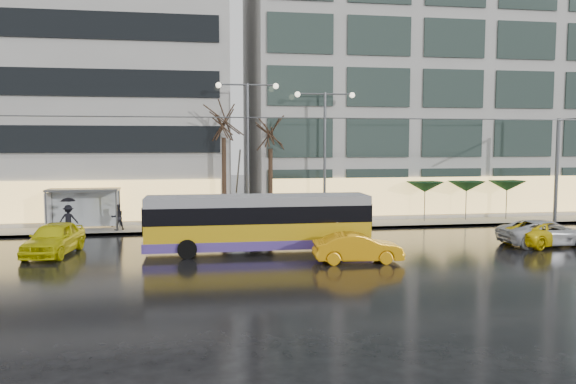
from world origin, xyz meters
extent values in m
plane|color=black|center=(0.00, 0.00, 0.00)|extent=(140.00, 140.00, 0.00)
cube|color=gray|center=(2.00, 14.00, 0.07)|extent=(80.00, 10.00, 0.15)
cube|color=slate|center=(2.00, 9.05, 0.07)|extent=(80.00, 0.10, 0.15)
cube|color=#A5A29E|center=(19.00, 19.00, 12.65)|extent=(32.00, 14.00, 25.00)
cube|color=gold|center=(1.76, 2.66, 0.96)|extent=(10.96, 2.37, 1.37)
cube|color=#513990|center=(1.76, 2.66, 0.50)|extent=(11.00, 2.41, 0.46)
cube|color=black|center=(1.76, 2.66, 1.96)|extent=(10.98, 2.39, 0.82)
cube|color=gray|center=(1.76, 2.66, 2.60)|extent=(10.96, 2.37, 0.46)
cube|color=black|center=(7.26, 2.62, 1.82)|extent=(0.07, 2.10, 1.19)
cube|color=black|center=(-3.74, 2.71, 1.82)|extent=(0.07, 2.10, 1.19)
cylinder|color=black|center=(5.24, 3.77, 0.46)|extent=(0.91, 0.33, 0.91)
cylinder|color=black|center=(5.22, 1.49, 0.46)|extent=(0.91, 0.33, 0.91)
cylinder|color=black|center=(-1.69, 3.83, 0.46)|extent=(0.91, 0.33, 0.91)
cylinder|color=black|center=(-1.71, 1.55, 0.46)|extent=(0.91, 0.33, 0.91)
cylinder|color=#595B60|center=(0.86, 3.54, 3.92)|extent=(0.08, 3.39, 2.40)
cylinder|color=#595B60|center=(0.86, 3.99, 3.92)|extent=(0.08, 3.39, 2.40)
cylinder|color=#595B60|center=(22.00, 8.50, 3.50)|extent=(0.24, 0.24, 7.00)
cylinder|color=#595B60|center=(1.00, 5.75, 6.80)|extent=(42.00, 0.04, 0.04)
cylinder|color=#595B60|center=(1.00, 6.25, 6.80)|extent=(42.00, 0.04, 0.04)
cube|color=#595B60|center=(-8.00, 10.50, 2.60)|extent=(4.20, 1.60, 0.12)
cube|color=silver|center=(-8.00, 11.20, 1.35)|extent=(4.00, 0.05, 2.20)
cube|color=white|center=(-10.05, 10.50, 1.35)|extent=(0.10, 1.40, 2.20)
cylinder|color=#595B60|center=(-10.00, 9.80, 1.35)|extent=(0.10, 0.10, 2.40)
cylinder|color=#595B60|center=(-10.00, 11.20, 1.35)|extent=(0.10, 0.10, 2.40)
cylinder|color=#595B60|center=(-6.00, 9.80, 1.35)|extent=(0.10, 0.10, 2.40)
cylinder|color=#595B60|center=(-6.00, 11.20, 1.35)|extent=(0.10, 0.10, 2.40)
cylinder|color=#595B60|center=(2.00, 10.80, 4.65)|extent=(0.18, 0.18, 9.00)
cylinder|color=#595B60|center=(1.10, 10.80, 9.05)|extent=(1.80, 0.10, 0.10)
cylinder|color=#595B60|center=(2.90, 10.80, 9.05)|extent=(1.80, 0.10, 0.10)
sphere|color=#FFF2CC|center=(0.20, 10.80, 9.00)|extent=(0.36, 0.36, 0.36)
sphere|color=#FFF2CC|center=(3.80, 10.80, 9.00)|extent=(0.36, 0.36, 0.36)
cylinder|color=#595B60|center=(7.00, 10.80, 4.40)|extent=(0.18, 0.18, 8.50)
cylinder|color=#595B60|center=(6.10, 10.80, 8.55)|extent=(1.80, 0.10, 0.10)
cylinder|color=#595B60|center=(7.90, 10.80, 8.55)|extent=(1.80, 0.10, 0.10)
sphere|color=#FFF2CC|center=(5.20, 10.80, 8.50)|extent=(0.36, 0.36, 0.36)
sphere|color=#FFF2CC|center=(8.80, 10.80, 8.50)|extent=(0.36, 0.36, 0.36)
cylinder|color=black|center=(0.50, 11.00, 2.95)|extent=(0.28, 0.28, 5.60)
cylinder|color=black|center=(3.50, 11.20, 2.60)|extent=(0.28, 0.28, 4.90)
cylinder|color=#595B60|center=(14.00, 11.00, 1.25)|extent=(0.06, 0.06, 2.20)
cone|color=black|center=(14.00, 11.00, 2.45)|extent=(2.50, 2.50, 0.70)
cylinder|color=#595B60|center=(17.00, 11.00, 1.25)|extent=(0.06, 0.06, 2.20)
cone|color=black|center=(17.00, 11.00, 2.45)|extent=(2.50, 2.50, 0.70)
cylinder|color=#595B60|center=(20.00, 11.00, 1.25)|extent=(0.06, 0.06, 2.20)
cone|color=black|center=(20.00, 11.00, 2.45)|extent=(2.50, 2.50, 0.70)
imported|color=#D1CC0B|center=(-8.11, 3.61, 0.80)|extent=(2.47, 4.88, 1.59)
imported|color=#F6A00C|center=(5.96, -0.45, 0.66)|extent=(4.12, 1.68, 1.33)
imported|color=yellow|center=(17.05, 2.15, 0.65)|extent=(5.14, 3.55, 1.31)
imported|color=silver|center=(16.99, 2.03, 0.68)|extent=(4.98, 2.39, 1.37)
imported|color=black|center=(-6.41, 11.60, 0.96)|extent=(0.62, 0.44, 1.62)
imported|color=#EC4E80|center=(-6.41, 11.60, 1.90)|extent=(1.04, 1.06, 0.88)
imported|color=black|center=(-5.99, 10.12, 0.94)|extent=(0.95, 0.87, 1.57)
imported|color=black|center=(-8.66, 9.40, 0.98)|extent=(1.09, 0.65, 1.65)
imported|color=black|center=(-8.66, 9.40, 1.90)|extent=(0.85, 0.85, 0.72)
camera|label=1|loc=(-1.23, -24.76, 5.43)|focal=35.00mm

